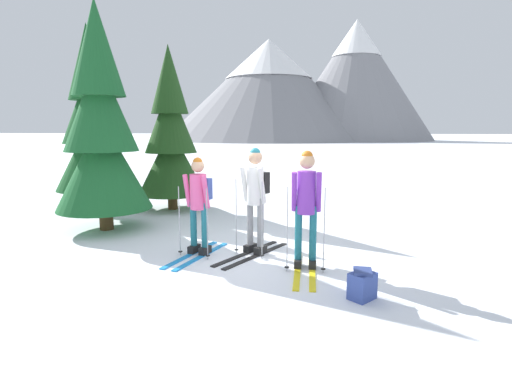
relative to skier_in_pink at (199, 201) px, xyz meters
name	(u,v)px	position (x,y,z in m)	size (l,w,h in m)	color
ground_plane	(251,258)	(0.90, -0.06, -0.93)	(400.00, 400.00, 0.00)	white
skier_in_pink	(199,201)	(0.00, 0.00, 0.00)	(0.68, 1.65, 1.66)	#1E84D1
skier_in_white	(256,194)	(0.93, 0.21, 0.10)	(1.03, 1.71, 1.81)	black
skier_in_purple	(306,202)	(1.82, -0.36, 0.10)	(0.61, 1.69, 1.81)	yellow
pine_tree_near	(171,136)	(-1.98, 3.63, 1.02)	(1.76, 1.76, 4.26)	#51381E
pine_tree_mid	(101,128)	(-2.51, 1.26, 1.22)	(1.95, 1.95, 4.70)	#51381E
pine_tree_far	(92,125)	(-4.26, 3.67, 1.31)	(2.03, 2.03, 4.89)	#51381E
backpack_on_snow_front	(362,285)	(2.60, -1.39, -0.74)	(0.39, 0.40, 0.38)	#384C99
mountain_ridge_distant	(300,85)	(-4.37, 75.18, 9.83)	(52.69, 41.79, 23.00)	gray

